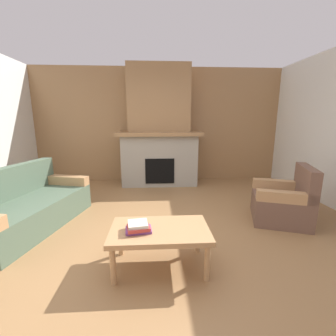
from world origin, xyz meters
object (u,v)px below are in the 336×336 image
(couch, at_px, (26,208))
(armchair, at_px, (284,202))
(fireplace, at_px, (159,134))
(coffee_table, at_px, (160,233))

(couch, xyz_separation_m, armchair, (3.75, -0.01, 0.01))
(fireplace, height_order, couch, fireplace)
(fireplace, relative_size, couch, 1.39)
(fireplace, height_order, armchair, fireplace)
(fireplace, xyz_separation_m, couch, (-1.93, -2.17, -0.88))
(couch, distance_m, armchair, 3.75)
(fireplace, bearing_deg, armchair, -50.24)
(couch, height_order, armchair, same)
(couch, bearing_deg, coffee_table, -28.23)
(couch, bearing_deg, fireplace, 48.37)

